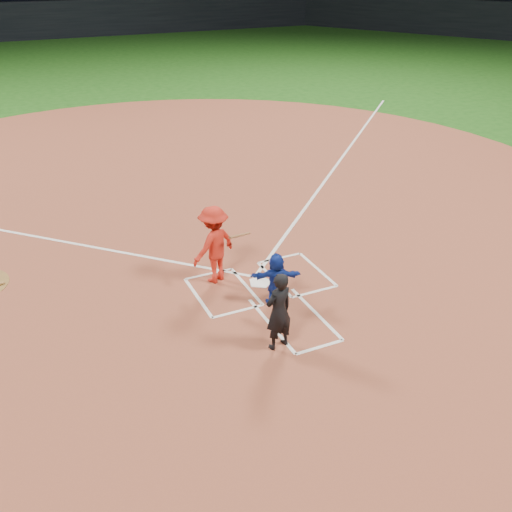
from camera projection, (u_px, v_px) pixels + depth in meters
name	position (u px, v px, depth m)	size (l,w,h in m)	color
ground	(260.00, 283.00, 13.71)	(120.00, 120.00, 0.00)	#184A12
home_plate_dirt	(181.00, 197.00, 18.51)	(28.00, 28.00, 0.01)	brown
stadium_wall_far	(33.00, 20.00, 51.35)	(80.00, 1.20, 3.20)	black
home_plate	(260.00, 282.00, 13.70)	(0.60, 0.60, 0.02)	white
catcher	(276.00, 279.00, 12.64)	(1.14, 0.36, 1.23)	navy
umpire	(279.00, 311.00, 11.10)	(0.61, 0.40, 1.68)	black
chalk_markings	(189.00, 205.00, 17.93)	(28.35, 17.32, 0.01)	white
batter_at_plate	(214.00, 245.00, 13.38)	(1.68, 1.14, 1.91)	red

